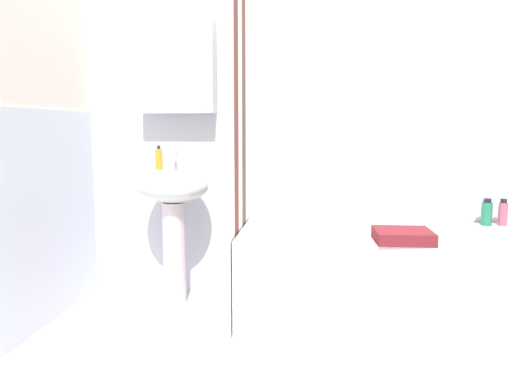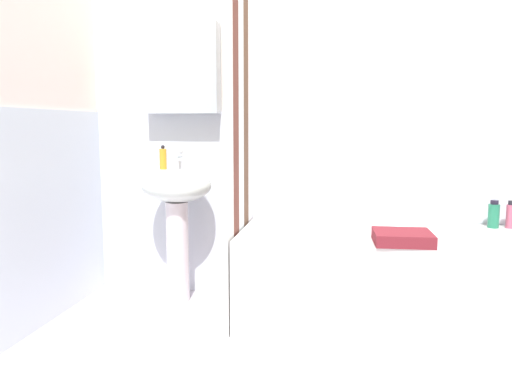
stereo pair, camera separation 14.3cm
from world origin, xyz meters
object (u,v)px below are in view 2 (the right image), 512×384
Objects in this scene: sink at (177,206)px; bathtub at (386,279)px; towel_folded at (403,237)px; lotion_bottle at (494,215)px; body_wash_bottle at (511,215)px; soap_dispenser at (163,158)px.

bathtub is at bearing -7.37° from sink.
towel_folded is at bearing -76.91° from bathtub.
lotion_bottle is 0.76m from towel_folded.
sink is 1.33m from bathtub.
body_wash_bottle reaches higher than bathtub.
sink is 5.47× the size of soap_dispenser.
bathtub is at bearing -159.24° from body_wash_bottle.
lotion_bottle reaches higher than towel_folded.
body_wash_bottle is 0.09m from lotion_bottle.
body_wash_bottle is (1.98, 0.11, -0.02)m from sink.
lotion_bottle is (1.89, 0.10, -0.02)m from sink.
bathtub is 0.38m from towel_folded.
body_wash_bottle is at bearing 20.76° from bathtub.
lotion_bottle is (-0.09, -0.00, 0.00)m from body_wash_bottle.
towel_folded reaches higher than bathtub.
body_wash_bottle is 0.99× the size of lotion_bottle.
lotion_bottle is (1.99, 0.06, -0.31)m from soap_dispenser.
soap_dispenser is at bearing 157.25° from sink.
sink is at bearing 163.29° from towel_folded.
sink is at bearing -176.92° from lotion_bottle.
towel_folded is (-0.66, -0.50, -0.04)m from body_wash_bottle.
bathtub is 0.75m from lotion_bottle.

